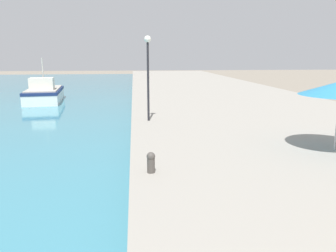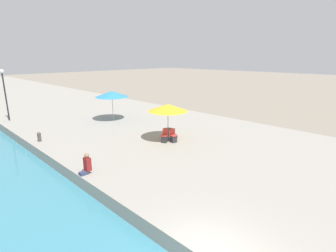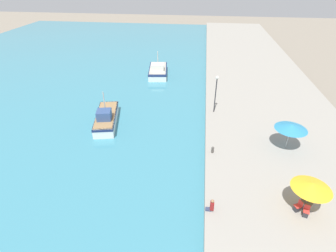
% 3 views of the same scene
% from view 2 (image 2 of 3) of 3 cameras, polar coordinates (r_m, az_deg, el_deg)
% --- Properties ---
extents(quay_promenade, '(16.00, 90.00, 0.69)m').
position_cam_2_polar(quay_promenade, '(43.07, -26.85, 5.39)').
color(quay_promenade, gray).
rests_on(quay_promenade, ground_plane).
extents(cafe_umbrella_pink, '(2.71, 2.71, 2.52)m').
position_cam_2_polar(cafe_umbrella_pink, '(17.72, 0.00, 4.01)').
color(cafe_umbrella_pink, '#B7B7B7').
rests_on(cafe_umbrella_pink, quay_promenade).
extents(cafe_umbrella_white, '(2.96, 2.96, 2.62)m').
position_cam_2_polar(cafe_umbrella_white, '(24.10, -12.12, 6.81)').
color(cafe_umbrella_white, '#B7B7B7').
rests_on(cafe_umbrella_white, quay_promenade).
extents(cafe_table, '(0.80, 0.80, 0.74)m').
position_cam_2_polar(cafe_table, '(18.27, 0.09, -1.30)').
color(cafe_table, '#333338').
rests_on(cafe_table, quay_promenade).
extents(cafe_chair_left, '(0.55, 0.54, 0.91)m').
position_cam_2_polar(cafe_chair_left, '(17.68, -0.75, -2.56)').
color(cafe_chair_left, '#2D2D33').
rests_on(cafe_chair_left, quay_promenade).
extents(cafe_chair_right, '(0.51, 0.53, 0.91)m').
position_cam_2_polar(cafe_chair_right, '(17.72, 1.22, -2.52)').
color(cafe_chair_right, '#2D2D33').
rests_on(cafe_chair_right, quay_promenade).
extents(person_at_quay, '(0.57, 0.36, 1.06)m').
position_cam_2_polar(person_at_quay, '(13.68, -17.31, -8.04)').
color(person_at_quay, '#333D5B').
rests_on(person_at_quay, quay_promenade).
extents(mooring_bollard, '(0.26, 0.26, 0.65)m').
position_cam_2_polar(mooring_bollard, '(19.93, -26.23, -2.05)').
color(mooring_bollard, '#4C4742').
rests_on(mooring_bollard, quay_promenade).
extents(lamppost, '(0.36, 0.36, 4.56)m').
position_cam_2_polar(lamppost, '(27.35, -32.11, 7.36)').
color(lamppost, '#232328').
rests_on(lamppost, quay_promenade).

